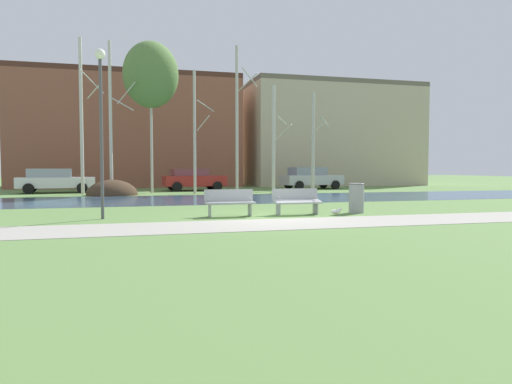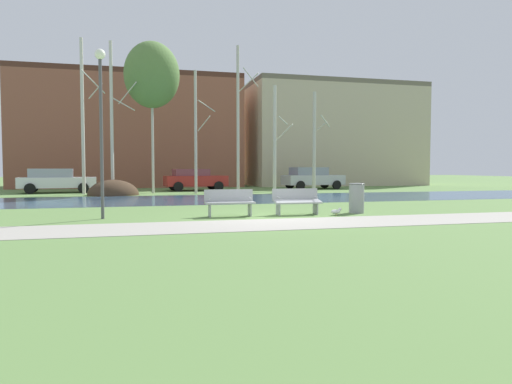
{
  "view_description": "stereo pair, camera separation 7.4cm",
  "coord_description": "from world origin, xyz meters",
  "px_view_note": "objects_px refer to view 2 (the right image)",
  "views": [
    {
      "loc": [
        -4.16,
        -13.88,
        1.59
      ],
      "look_at": [
        -0.14,
        1.2,
        0.75
      ],
      "focal_mm": 32.56,
      "sensor_mm": 36.0,
      "label": 1
    },
    {
      "loc": [
        -4.09,
        -13.9,
        1.59
      ],
      "look_at": [
        -0.14,
        1.2,
        0.75
      ],
      "focal_mm": 32.56,
      "sensor_mm": 36.0,
      "label": 2
    }
  ],
  "objects_px": {
    "trash_bin": "(357,198)",
    "parked_van_nearest_white": "(56,180)",
    "bench_right": "(297,201)",
    "seagull": "(336,211)",
    "parked_sedan_second_red": "(195,179)",
    "streetlamp": "(101,105)",
    "parked_hatch_third_silver": "(312,178)",
    "bench_left": "(230,202)"
  },
  "relations": [
    {
      "from": "trash_bin",
      "to": "parked_van_nearest_white",
      "type": "relative_size",
      "value": 0.22
    },
    {
      "from": "parked_van_nearest_white",
      "to": "bench_right",
      "type": "bearing_deg",
      "value": -58.67
    },
    {
      "from": "seagull",
      "to": "parked_sedan_second_red",
      "type": "relative_size",
      "value": 0.09
    },
    {
      "from": "parked_sedan_second_red",
      "to": "seagull",
      "type": "bearing_deg",
      "value": -81.89
    },
    {
      "from": "trash_bin",
      "to": "streetlamp",
      "type": "height_order",
      "value": "streetlamp"
    },
    {
      "from": "seagull",
      "to": "parked_sedan_second_red",
      "type": "distance_m",
      "value": 17.73
    },
    {
      "from": "parked_sedan_second_red",
      "to": "parked_hatch_third_silver",
      "type": "relative_size",
      "value": 0.94
    },
    {
      "from": "seagull",
      "to": "trash_bin",
      "type": "bearing_deg",
      "value": 28.59
    },
    {
      "from": "bench_right",
      "to": "parked_hatch_third_silver",
      "type": "xyz_separation_m",
      "value": [
        7.3,
        17.15,
        0.36
      ]
    },
    {
      "from": "trash_bin",
      "to": "seagull",
      "type": "bearing_deg",
      "value": -151.41
    },
    {
      "from": "bench_right",
      "to": "trash_bin",
      "type": "xyz_separation_m",
      "value": [
        2.21,
        0.02,
        0.06
      ]
    },
    {
      "from": "bench_right",
      "to": "parked_van_nearest_white",
      "type": "relative_size",
      "value": 0.35
    },
    {
      "from": "bench_left",
      "to": "streetlamp",
      "type": "xyz_separation_m",
      "value": [
        -3.92,
        0.31,
        3.0
      ]
    },
    {
      "from": "bench_left",
      "to": "parked_sedan_second_red",
      "type": "distance_m",
      "value": 17.05
    },
    {
      "from": "streetlamp",
      "to": "parked_sedan_second_red",
      "type": "xyz_separation_m",
      "value": [
        4.91,
        16.7,
        -2.68
      ]
    },
    {
      "from": "bench_left",
      "to": "trash_bin",
      "type": "relative_size",
      "value": 1.56
    },
    {
      "from": "trash_bin",
      "to": "parked_sedan_second_red",
      "type": "distance_m",
      "value": 17.36
    },
    {
      "from": "bench_left",
      "to": "parked_sedan_second_red",
      "type": "bearing_deg",
      "value": 86.67
    },
    {
      "from": "trash_bin",
      "to": "parked_hatch_third_silver",
      "type": "relative_size",
      "value": 0.23
    },
    {
      "from": "parked_van_nearest_white",
      "to": "parked_sedan_second_red",
      "type": "height_order",
      "value": "parked_van_nearest_white"
    },
    {
      "from": "bench_left",
      "to": "parked_hatch_third_silver",
      "type": "bearing_deg",
      "value": 60.8
    },
    {
      "from": "bench_right",
      "to": "trash_bin",
      "type": "height_order",
      "value": "trash_bin"
    },
    {
      "from": "parked_sedan_second_red",
      "to": "parked_van_nearest_white",
      "type": "bearing_deg",
      "value": -176.1
    },
    {
      "from": "parked_van_nearest_white",
      "to": "parked_sedan_second_red",
      "type": "distance_m",
      "value": 8.72
    },
    {
      "from": "streetlamp",
      "to": "parked_hatch_third_silver",
      "type": "height_order",
      "value": "streetlamp"
    },
    {
      "from": "bench_left",
      "to": "trash_bin",
      "type": "height_order",
      "value": "trash_bin"
    },
    {
      "from": "bench_left",
      "to": "seagull",
      "type": "relative_size",
      "value": 3.99
    },
    {
      "from": "seagull",
      "to": "streetlamp",
      "type": "xyz_separation_m",
      "value": [
        -7.41,
        0.84,
        3.34
      ]
    },
    {
      "from": "bench_right",
      "to": "seagull",
      "type": "distance_m",
      "value": 1.36
    },
    {
      "from": "parked_sedan_second_red",
      "to": "bench_left",
      "type": "bearing_deg",
      "value": -93.33
    },
    {
      "from": "trash_bin",
      "to": "parked_sedan_second_red",
      "type": "bearing_deg",
      "value": 101.67
    },
    {
      "from": "bench_right",
      "to": "trash_bin",
      "type": "bearing_deg",
      "value": 0.6
    },
    {
      "from": "bench_right",
      "to": "streetlamp",
      "type": "relative_size",
      "value": 0.31
    },
    {
      "from": "trash_bin",
      "to": "parked_sedan_second_red",
      "type": "height_order",
      "value": "parked_sedan_second_red"
    },
    {
      "from": "bench_right",
      "to": "parked_hatch_third_silver",
      "type": "distance_m",
      "value": 18.64
    },
    {
      "from": "bench_right",
      "to": "bench_left",
      "type": "bearing_deg",
      "value": 180.0
    },
    {
      "from": "streetlamp",
      "to": "parked_hatch_third_silver",
      "type": "xyz_separation_m",
      "value": [
        13.51,
        16.84,
        -2.64
      ]
    },
    {
      "from": "bench_left",
      "to": "trash_bin",
      "type": "distance_m",
      "value": 4.5
    },
    {
      "from": "parked_van_nearest_white",
      "to": "parked_sedan_second_red",
      "type": "bearing_deg",
      "value": 3.9
    },
    {
      "from": "bench_left",
      "to": "parked_van_nearest_white",
      "type": "xyz_separation_m",
      "value": [
        -7.71,
        16.42,
        0.32
      ]
    },
    {
      "from": "parked_hatch_third_silver",
      "to": "bench_right",
      "type": "bearing_deg",
      "value": -113.04
    },
    {
      "from": "streetlamp",
      "to": "parked_van_nearest_white",
      "type": "relative_size",
      "value": 1.11
    }
  ]
}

